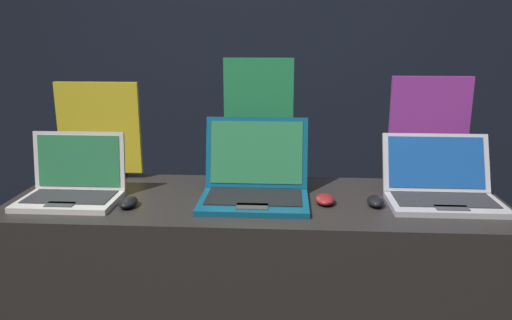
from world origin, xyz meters
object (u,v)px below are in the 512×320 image
object	(u,v)px
laptop_front	(73,185)
mouse_front	(128,202)
mouse_middle	(325,199)
mouse_back	(376,201)
laptop_middle	(255,182)
promo_stand_middle	(259,123)
laptop_back	(441,187)
promo_stand_back	(428,134)
promo_stand_front	(99,133)

from	to	relation	value
laptop_front	mouse_front	world-z (taller)	laptop_front
mouse_middle	mouse_back	xyz separation A→B (m)	(0.18, -0.01, 0.00)
laptop_middle	promo_stand_middle	size ratio (longest dim) A/B	0.78
mouse_middle	laptop_back	size ratio (longest dim) A/B	0.26
mouse_middle	laptop_front	bearing A→B (deg)	-179.26
laptop_middle	promo_stand_middle	xyz separation A→B (m)	(-0.00, 0.24, 0.18)
mouse_front	mouse_back	world-z (taller)	mouse_back
mouse_back	promo_stand_middle	bearing A→B (deg)	146.36
mouse_back	promo_stand_back	bearing A→B (deg)	49.74
mouse_front	promo_stand_front	size ratio (longest dim) A/B	0.25
laptop_front	promo_stand_middle	distance (m)	0.76
promo_stand_front	laptop_back	world-z (taller)	promo_stand_front
mouse_front	promo_stand_middle	world-z (taller)	promo_stand_middle
mouse_front	mouse_back	bearing A→B (deg)	4.07
laptop_middle	laptop_back	size ratio (longest dim) A/B	0.99
laptop_back	mouse_back	bearing A→B (deg)	-165.41
mouse_front	promo_stand_front	distance (m)	0.46
laptop_back	promo_stand_middle	bearing A→B (deg)	161.69
mouse_front	mouse_middle	distance (m)	0.71
mouse_front	promo_stand_middle	xyz separation A→B (m)	(0.45, 0.36, 0.23)
laptop_front	laptop_middle	bearing A→B (deg)	4.60
promo_stand_front	laptop_back	size ratio (longest dim) A/B	1.02
promo_stand_front	promo_stand_back	xyz separation A→B (m)	(1.36, -0.01, 0.02)
mouse_front	laptop_middle	distance (m)	0.47
promo_stand_middle	mouse_back	size ratio (longest dim) A/B	5.45
mouse_middle	promo_stand_back	xyz separation A→B (m)	(0.43, 0.28, 0.19)
laptop_front	mouse_middle	bearing A→B (deg)	0.74
promo_stand_front	laptop_back	xyz separation A→B (m)	(1.36, -0.24, -0.14)
promo_stand_middle	laptop_middle	bearing A→B (deg)	-90.00
mouse_middle	promo_stand_back	size ratio (longest dim) A/B	0.23
laptop_front	mouse_middle	xyz separation A→B (m)	(0.93, 0.01, -0.04)
laptop_back	laptop_front	bearing A→B (deg)	-177.36
laptop_front	promo_stand_middle	xyz separation A→B (m)	(0.68, 0.29, 0.19)
laptop_front	mouse_middle	distance (m)	0.94
mouse_back	promo_stand_front	bearing A→B (deg)	164.93
laptop_middle	mouse_front	bearing A→B (deg)	-165.11
mouse_front	promo_stand_back	size ratio (longest dim) A/B	0.23
mouse_back	laptop_back	bearing A→B (deg)	14.59
laptop_middle	mouse_middle	xyz separation A→B (m)	(0.26, -0.04, -0.05)
laptop_middle	laptop_front	bearing A→B (deg)	-175.40
promo_stand_front	mouse_back	bearing A→B (deg)	-15.07
laptop_middle	promo_stand_back	bearing A→B (deg)	19.04
laptop_back	mouse_back	distance (m)	0.26
mouse_front	promo_stand_front	xyz separation A→B (m)	(-0.23, 0.36, 0.18)
promo_stand_middle	mouse_back	bearing A→B (deg)	-33.64
laptop_front	mouse_middle	size ratio (longest dim) A/B	3.42
laptop_front	laptop_back	xyz separation A→B (m)	(1.36, 0.06, -0.00)
promo_stand_front	laptop_middle	bearing A→B (deg)	-19.87
laptop_front	mouse_back	bearing A→B (deg)	-0.09
promo_stand_back	laptop_front	bearing A→B (deg)	-167.92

